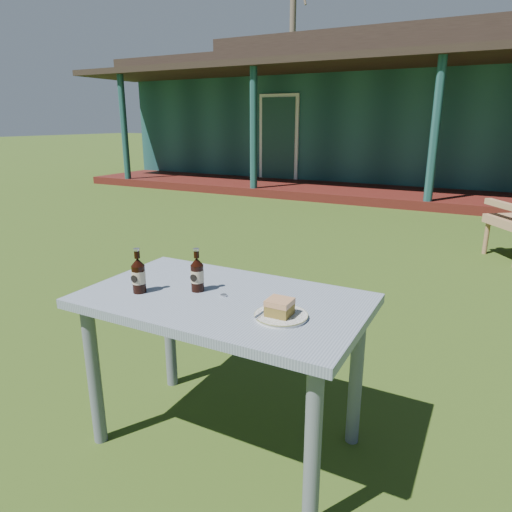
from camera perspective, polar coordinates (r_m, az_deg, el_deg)
The scene contains 10 objects.
ground at distance 3.57m, azimuth 9.81°, elevation -7.36°, with size 80.00×80.00×0.00m, color #334916.
pavilion at distance 12.55m, azimuth 24.28°, elevation 15.97°, with size 15.80×8.30×3.45m.
tree_left at distance 22.81m, azimuth 4.60°, elevation 26.15°, with size 0.28×0.28×10.50m, color brown.
cafe_table at distance 1.98m, azimuth -4.07°, elevation -7.80°, with size 1.20×0.70×0.72m.
plate at distance 1.73m, azimuth 3.14°, elevation -7.46°, with size 0.20×0.20×0.01m.
cake_slice at distance 1.72m, azimuth 2.97°, elevation -6.38°, with size 0.09×0.09×0.06m.
fork at distance 1.75m, azimuth 1.06°, elevation -6.95°, with size 0.01×0.14×0.00m, color silver.
cola_bottle_near at distance 1.99m, azimuth -7.37°, elevation -2.26°, with size 0.06×0.06×0.19m.
cola_bottle_far at distance 2.02m, azimuth -14.47°, elevation -2.31°, with size 0.06×0.06×0.20m.
bottle_cap at distance 1.94m, azimuth -4.06°, elevation -4.93°, with size 0.03×0.03×0.01m, color silver.
Camera 1 is at (0.96, -3.13, 1.43)m, focal length 32.00 mm.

